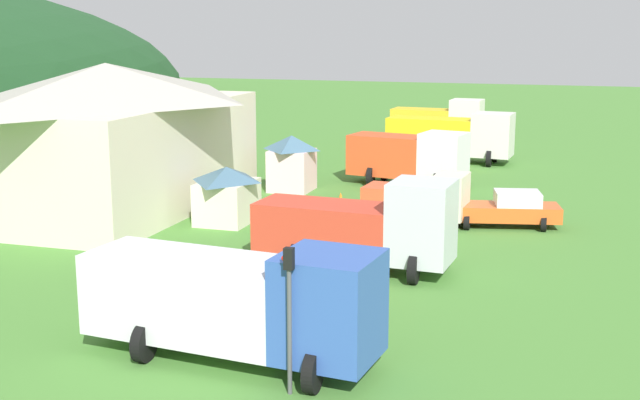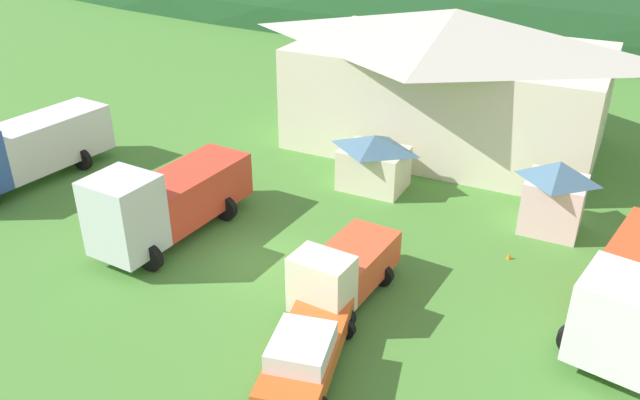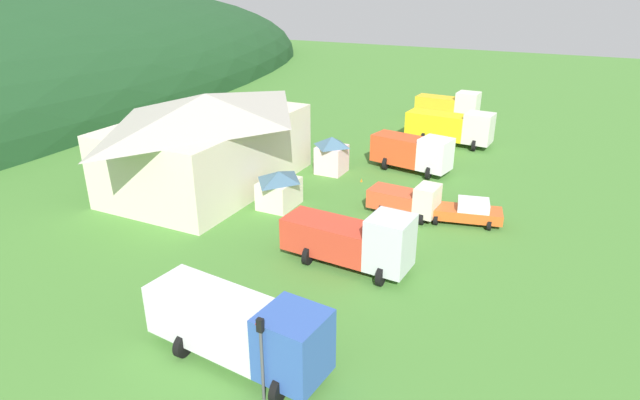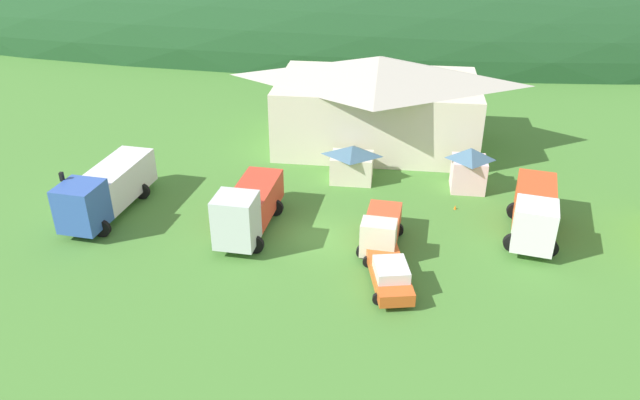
% 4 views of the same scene
% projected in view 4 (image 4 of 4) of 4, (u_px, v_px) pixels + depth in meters
% --- Properties ---
extents(ground_plane, '(200.00, 200.00, 0.00)m').
position_uv_depth(ground_plane, '(314.00, 236.00, 37.14)').
color(ground_plane, '#477F33').
extents(forested_hill_backdrop, '(177.97, 60.00, 32.73)m').
position_uv_depth(forested_hill_backdrop, '(372.00, 22.00, 92.66)').
color(forested_hill_backdrop, '#1E4723').
rests_on(forested_hill_backdrop, ground).
extents(depot_building, '(16.95, 10.45, 7.30)m').
position_uv_depth(depot_building, '(377.00, 100.00, 48.29)').
color(depot_building, beige).
rests_on(depot_building, ground).
extents(play_shed_cream, '(3.21, 2.49, 2.67)m').
position_uv_depth(play_shed_cream, '(352.00, 163.00, 43.42)').
color(play_shed_cream, beige).
rests_on(play_shed_cream, ground).
extents(play_shed_pink, '(2.51, 2.42, 3.12)m').
position_uv_depth(play_shed_pink, '(469.00, 168.00, 42.07)').
color(play_shed_pink, beige).
rests_on(play_shed_pink, ground).
extents(box_truck_blue, '(3.70, 8.61, 3.37)m').
position_uv_depth(box_truck_blue, '(106.00, 189.00, 38.80)').
color(box_truck_blue, '#3356AD').
rests_on(box_truck_blue, ground).
extents(tow_truck_silver, '(3.43, 7.66, 3.58)m').
position_uv_depth(tow_truck_silver, '(248.00, 208.00, 36.74)').
color(tow_truck_silver, silver).
rests_on(tow_truck_silver, ground).
extents(light_truck_cream, '(2.69, 4.90, 2.46)m').
position_uv_depth(light_truck_cream, '(381.00, 229.00, 35.53)').
color(light_truck_cream, beige).
rests_on(light_truck_cream, ground).
extents(heavy_rig_white, '(3.81, 7.08, 3.21)m').
position_uv_depth(heavy_rig_white, '(534.00, 211.00, 36.28)').
color(heavy_rig_white, white).
rests_on(heavy_rig_white, ground).
extents(service_pickup_orange, '(2.96, 5.32, 1.66)m').
position_uv_depth(service_pickup_orange, '(389.00, 273.00, 32.25)').
color(service_pickup_orange, '#D95922').
rests_on(service_pickup_orange, ground).
extents(traffic_light_west, '(0.20, 0.32, 3.83)m').
position_uv_depth(traffic_light_west, '(66.00, 194.00, 36.96)').
color(traffic_light_west, '#4C4C51').
rests_on(traffic_light_west, ground).
extents(traffic_cone_near_pickup, '(0.36, 0.36, 0.55)m').
position_uv_depth(traffic_cone_near_pickup, '(455.00, 209.00, 40.18)').
color(traffic_cone_near_pickup, orange).
rests_on(traffic_cone_near_pickup, ground).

